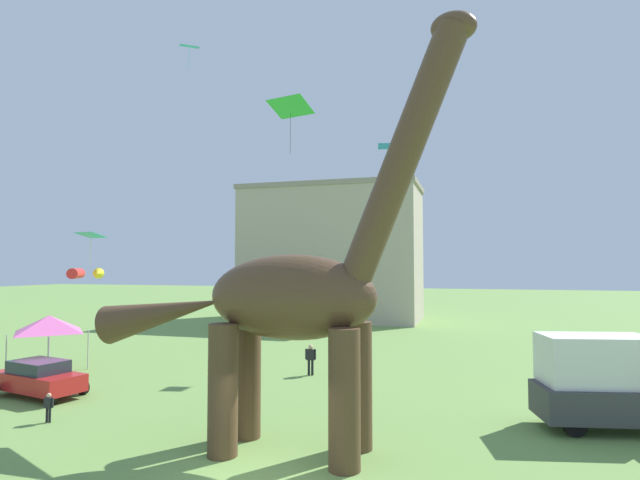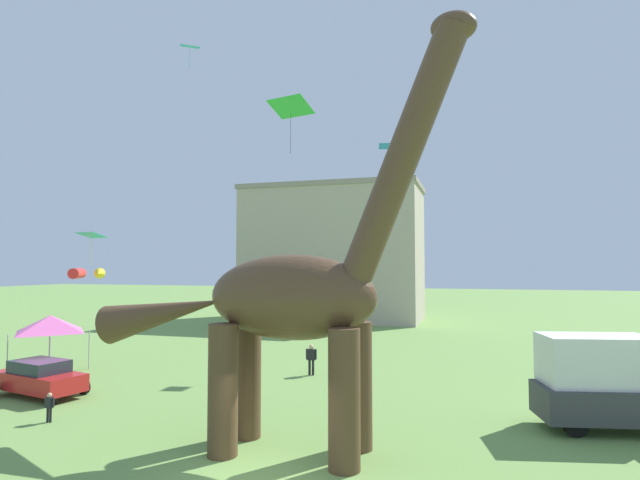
% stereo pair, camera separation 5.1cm
% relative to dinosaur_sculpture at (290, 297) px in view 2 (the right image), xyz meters
% --- Properties ---
extents(dinosaur_sculpture, '(12.33, 2.61, 12.88)m').
position_rel_dinosaur_sculpture_xyz_m(dinosaur_sculpture, '(0.00, 0.00, 0.00)').
color(dinosaur_sculpture, '#513823').
rests_on(dinosaur_sculpture, ground_plane).
extents(parked_sedan_left, '(4.48, 2.61, 1.55)m').
position_rel_dinosaur_sculpture_xyz_m(parked_sedan_left, '(-12.60, 3.09, -3.85)').
color(parked_sedan_left, red).
rests_on(parked_sedan_left, ground_plane).
extents(parked_box_truck, '(5.92, 3.25, 3.20)m').
position_rel_dinosaur_sculpture_xyz_m(parked_box_truck, '(10.11, 5.09, -3.01)').
color(parked_box_truck, '#38383D').
rests_on(parked_box_truck, ground_plane).
extents(person_near_flyer, '(0.39, 0.17, 1.04)m').
position_rel_dinosaur_sculpture_xyz_m(person_near_flyer, '(-9.29, 0.28, -4.03)').
color(person_near_flyer, black).
rests_on(person_near_flyer, ground_plane).
extents(person_far_spectator, '(0.58, 0.26, 1.56)m').
position_rel_dinosaur_sculpture_xyz_m(person_far_spectator, '(-2.69, 10.59, -3.71)').
color(person_far_spectator, black).
rests_on(person_far_spectator, ground_plane).
extents(festival_canopy_tent, '(3.15, 3.15, 3.00)m').
position_rel_dinosaur_sculpture_xyz_m(festival_canopy_tent, '(-16.15, 7.23, -2.11)').
color(festival_canopy_tent, '#B2B2B7').
rests_on(festival_canopy_tent, ground_plane).
extents(kite_mid_center, '(1.01, 0.97, 1.03)m').
position_rel_dinosaur_sculpture_xyz_m(kite_mid_center, '(-6.06, 4.06, 10.29)').
color(kite_mid_center, '#19B2B7').
extents(kite_mid_right, '(1.77, 1.44, 2.02)m').
position_rel_dinosaur_sculpture_xyz_m(kite_mid_right, '(-1.21, 3.34, 7.02)').
color(kite_mid_right, green).
extents(kite_high_right, '(2.22, 2.15, 0.63)m').
position_rel_dinosaur_sculpture_xyz_m(kite_high_right, '(-16.50, 9.82, 0.52)').
color(kite_high_right, red).
extents(kite_apex, '(1.46, 1.19, 1.63)m').
position_rel_dinosaur_sculpture_xyz_m(kite_apex, '(-12.86, 6.33, 2.49)').
color(kite_apex, '#19B2B7').
extents(kite_far_right, '(1.19, 0.98, 1.32)m').
position_rel_dinosaur_sculpture_xyz_m(kite_far_right, '(0.33, 16.77, 8.45)').
color(kite_far_right, '#287AE5').
extents(background_building_block, '(18.51, 9.59, 14.07)m').
position_rel_dinosaur_sculpture_xyz_m(background_building_block, '(-8.86, 37.65, 2.39)').
color(background_building_block, '#B7A893').
rests_on(background_building_block, ground_plane).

